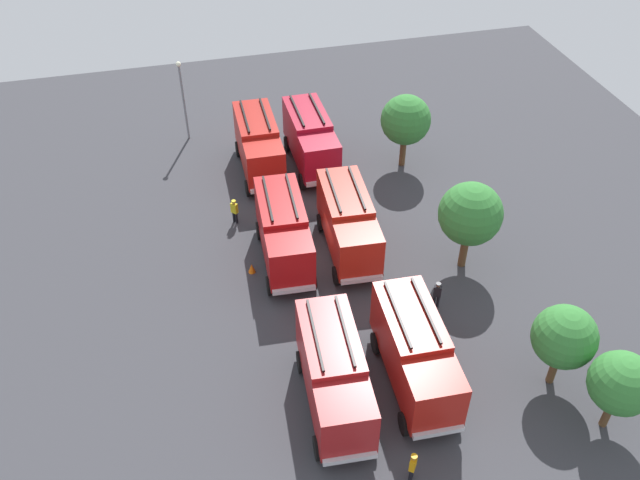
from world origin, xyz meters
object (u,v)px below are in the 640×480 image
object	(u,v)px
firefighter_3	(268,206)
tree_0	(406,120)
firefighter_1	(437,294)
tree_1	(470,214)
tree_3	(621,384)
lamppost	(183,94)
fire_truck_2	(334,374)
fire_truck_5	(415,352)
fire_truck_1	(283,231)
firefighter_0	(413,466)
tree_2	(564,337)
traffic_cone_0	(252,268)
fire_truck_4	(348,222)
fire_truck_3	(311,138)
fire_truck_0	(259,144)
firefighter_2	(234,210)

from	to	relation	value
firefighter_3	tree_0	size ratio (longest dim) A/B	0.34
firefighter_1	tree_1	size ratio (longest dim) A/B	0.31
tree_3	lamppost	bearing A→B (deg)	-151.85
fire_truck_2	tree_1	xyz separation A→B (m)	(-7.60, 9.82, 1.59)
fire_truck_5	fire_truck_1	bearing A→B (deg)	-155.35
tree_0	firefighter_0	bearing A→B (deg)	-18.59
tree_1	tree_2	bearing A→B (deg)	5.04
firefighter_3	tree_0	distance (m)	11.25
traffic_cone_0	tree_0	bearing A→B (deg)	124.84
firefighter_1	tree_1	distance (m)	4.82
fire_truck_4	tree_1	distance (m)	6.95
fire_truck_2	tree_1	bearing A→B (deg)	131.82
lamppost	tree_3	bearing A→B (deg)	28.15
firefighter_1	traffic_cone_0	world-z (taller)	firefighter_1
fire_truck_2	lamppost	world-z (taller)	lamppost
fire_truck_2	tree_0	xyz separation A→B (m)	(-18.44, 9.96, 1.39)
fire_truck_5	firefighter_3	size ratio (longest dim) A/B	4.05
fire_truck_3	firefighter_3	distance (m)	6.79
fire_truck_5	fire_truck_0	bearing A→B (deg)	-166.27
tree_1	tree_3	world-z (taller)	tree_1
fire_truck_0	fire_truck_1	bearing A→B (deg)	-0.38
lamppost	firefighter_0	bearing A→B (deg)	12.05
fire_truck_1	tree_1	distance (m)	10.52
firefighter_1	tree_0	distance (m)	14.19
fire_truck_2	fire_truck_3	size ratio (longest dim) A/B	1.02
fire_truck_5	traffic_cone_0	size ratio (longest dim) A/B	12.20
fire_truck_2	tree_3	world-z (taller)	tree_3
firefighter_2	lamppost	distance (m)	11.35
fire_truck_4	lamppost	xyz separation A→B (m)	(-15.20, -7.94, 1.45)
fire_truck_4	traffic_cone_0	size ratio (longest dim) A/B	12.27
tree_1	firefighter_2	bearing A→B (deg)	-120.45
fire_truck_3	fire_truck_1	bearing A→B (deg)	-22.29
tree_2	fire_truck_4	bearing A→B (deg)	-149.62
fire_truck_3	traffic_cone_0	size ratio (longest dim) A/B	12.04
fire_truck_0	fire_truck_4	world-z (taller)	same
traffic_cone_0	lamppost	distance (m)	16.17
fire_truck_5	fire_truck_3	bearing A→B (deg)	-176.52
firefighter_0	firefighter_2	size ratio (longest dim) A/B	1.01
firefighter_1	firefighter_3	bearing A→B (deg)	64.01
fire_truck_4	firefighter_0	size ratio (longest dim) A/B	4.28
fire_truck_2	firefighter_3	bearing A→B (deg)	-174.65
fire_truck_3	fire_truck_4	xyz separation A→B (m)	(9.51, -0.05, 0.00)
tree_2	tree_1	bearing A→B (deg)	-174.96
fire_truck_0	tree_0	distance (m)	10.06
fire_truck_0	fire_truck_5	distance (m)	20.19
firefighter_0	tree_3	xyz separation A→B (m)	(-0.40, 9.53, 2.03)
tree_1	tree_2	distance (m)	8.99
fire_truck_1	firefighter_3	size ratio (longest dim) A/B	4.07
fire_truck_0	fire_truck_1	distance (m)	9.51
firefighter_0	fire_truck_2	bearing A→B (deg)	152.71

